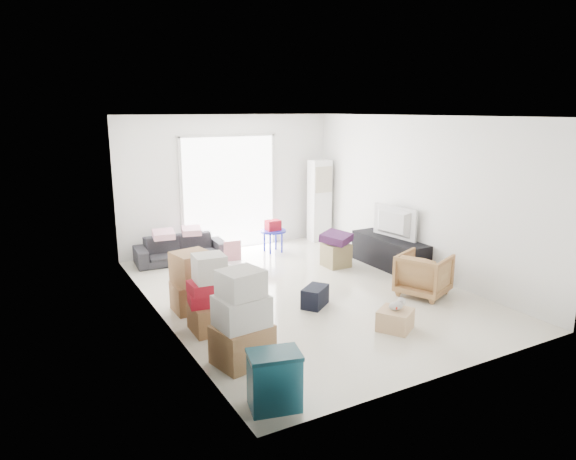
# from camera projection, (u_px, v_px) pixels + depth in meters

# --- Properties ---
(room_shell) EXTENTS (4.98, 6.48, 3.18)m
(room_shell) POSITION_uv_depth(u_px,v_px,m) (305.00, 207.00, 7.78)
(room_shell) COLOR beige
(room_shell) RESTS_ON ground
(sliding_door) EXTENTS (2.10, 0.04, 2.33)m
(sliding_door) POSITION_uv_depth(u_px,v_px,m) (229.00, 188.00, 10.34)
(sliding_door) COLOR white
(sliding_door) RESTS_ON room_shell
(ac_tower) EXTENTS (0.45, 0.30, 1.75)m
(ac_tower) POSITION_uv_depth(u_px,v_px,m) (319.00, 201.00, 11.07)
(ac_tower) COLOR white
(ac_tower) RESTS_ON room_shell
(tv_console) EXTENTS (0.49, 1.64, 0.55)m
(tv_console) POSITION_uv_depth(u_px,v_px,m) (389.00, 253.00, 9.27)
(tv_console) COLOR black
(tv_console) RESTS_ON room_shell
(television) EXTENTS (0.68, 1.05, 0.13)m
(television) POSITION_uv_depth(u_px,v_px,m) (390.00, 234.00, 9.19)
(television) COLOR black
(television) RESTS_ON tv_console
(sofa) EXTENTS (1.70, 0.60, 0.65)m
(sofa) POSITION_uv_depth(u_px,v_px,m) (181.00, 245.00, 9.58)
(sofa) COLOR #28292E
(sofa) RESTS_ON room_shell
(pillow_left) EXTENTS (0.39, 0.32, 0.11)m
(pillow_left) POSITION_uv_depth(u_px,v_px,m) (163.00, 227.00, 9.31)
(pillow_left) COLOR #E7A8C0
(pillow_left) RESTS_ON sofa
(pillow_right) EXTENTS (0.36, 0.31, 0.11)m
(pillow_right) POSITION_uv_depth(u_px,v_px,m) (191.00, 224.00, 9.61)
(pillow_right) COLOR #E7A8C0
(pillow_right) RESTS_ON sofa
(armchair) EXTENTS (0.88, 0.90, 0.72)m
(armchair) POSITION_uv_depth(u_px,v_px,m) (424.00, 272.00, 7.85)
(armchair) COLOR #AC814C
(armchair) RESTS_ON room_shell
(storage_bins) EXTENTS (0.56, 0.46, 0.57)m
(storage_bins) POSITION_uv_depth(u_px,v_px,m) (274.00, 380.00, 4.87)
(storage_bins) COLOR #185263
(storage_bins) RESTS_ON room_shell
(box_stack_a) EXTENTS (0.69, 0.61, 1.10)m
(box_stack_a) POSITION_uv_depth(u_px,v_px,m) (242.00, 322.00, 5.70)
(box_stack_a) COLOR olive
(box_stack_a) RESTS_ON room_shell
(box_stack_b) EXTENTS (0.60, 0.51, 1.02)m
(box_stack_b) POSITION_uv_depth(u_px,v_px,m) (210.00, 298.00, 6.56)
(box_stack_b) COLOR olive
(box_stack_b) RESTS_ON room_shell
(box_stack_c) EXTENTS (0.57, 0.57, 0.85)m
(box_stack_c) POSITION_uv_depth(u_px,v_px,m) (193.00, 282.00, 7.25)
(box_stack_c) COLOR olive
(box_stack_c) RESTS_ON room_shell
(loose_box) EXTENTS (0.52, 0.52, 0.31)m
(loose_box) POSITION_uv_depth(u_px,v_px,m) (239.00, 297.00, 7.40)
(loose_box) COLOR olive
(loose_box) RESTS_ON room_shell
(duffel_bag) EXTENTS (0.53, 0.49, 0.29)m
(duffel_bag) POSITION_uv_depth(u_px,v_px,m) (315.00, 297.00, 7.45)
(duffel_bag) COLOR black
(duffel_bag) RESTS_ON room_shell
(ottoman) EXTENTS (0.43, 0.43, 0.43)m
(ottoman) POSITION_uv_depth(u_px,v_px,m) (336.00, 255.00, 9.33)
(ottoman) COLOR olive
(ottoman) RESTS_ON room_shell
(blanket) EXTENTS (0.64, 0.64, 0.14)m
(blanket) POSITION_uv_depth(u_px,v_px,m) (336.00, 240.00, 9.27)
(blanket) COLOR #401B45
(blanket) RESTS_ON ottoman
(kids_table) EXTENTS (0.52, 0.52, 0.65)m
(kids_table) POSITION_uv_depth(u_px,v_px,m) (273.00, 229.00, 10.21)
(kids_table) COLOR #1B21A9
(kids_table) RESTS_ON room_shell
(toy_walker) EXTENTS (0.37, 0.33, 0.46)m
(toy_walker) POSITION_uv_depth(u_px,v_px,m) (234.00, 259.00, 9.35)
(toy_walker) COLOR silver
(toy_walker) RESTS_ON room_shell
(wood_crate) EXTENTS (0.55, 0.55, 0.27)m
(wood_crate) POSITION_uv_depth(u_px,v_px,m) (395.00, 320.00, 6.66)
(wood_crate) COLOR #D7AF7C
(wood_crate) RESTS_ON room_shell
(plush_bunny) EXTENTS (0.28, 0.16, 0.14)m
(plush_bunny) POSITION_uv_depth(u_px,v_px,m) (397.00, 305.00, 6.63)
(plush_bunny) COLOR #B2ADA8
(plush_bunny) RESTS_ON wood_crate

